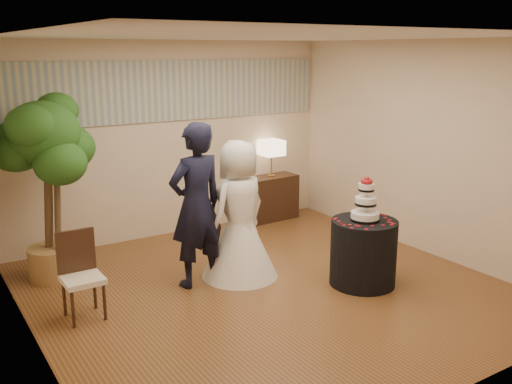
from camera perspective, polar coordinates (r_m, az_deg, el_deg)
floor at (r=6.62m, az=1.15°, el=-9.68°), size 5.00×5.00×0.00m
ceiling at (r=6.06m, az=1.28°, el=15.32°), size 5.00×5.00×0.00m
wall_back at (r=8.35m, az=-8.39°, el=5.20°), size 5.00×0.06×2.80m
wall_front at (r=4.41m, az=19.62°, el=-3.48°), size 5.00×0.06×2.80m
wall_left at (r=5.27m, az=-22.03°, el=-0.90°), size 0.06×5.00×2.80m
wall_right at (r=7.84m, az=16.63°, el=4.18°), size 0.06×5.00×2.80m
mural_border at (r=8.26m, az=-8.51°, el=9.98°), size 4.90×0.02×0.85m
groom at (r=6.49m, az=-5.98°, el=-1.34°), size 0.75×0.55×1.90m
bride at (r=6.72m, az=-1.68°, el=-1.78°), size 1.14×1.14×1.66m
cake_table at (r=6.74m, az=10.67°, el=-5.96°), size 0.93×0.93×0.77m
wedding_cake at (r=6.55m, az=10.93°, el=-0.65°), size 0.33×0.33×0.52m
console at (r=9.15m, az=1.53°, el=-0.58°), size 0.87×0.42×0.71m
table_lamp at (r=9.01m, az=1.55°, el=3.39°), size 0.33×0.33×0.58m
ficus_tree at (r=7.04m, az=-20.15°, el=0.45°), size 1.37×1.37×2.23m
side_chair at (r=6.05m, az=-16.97°, el=-8.13°), size 0.41×0.43×0.89m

